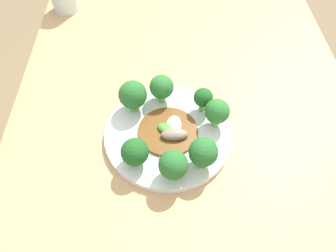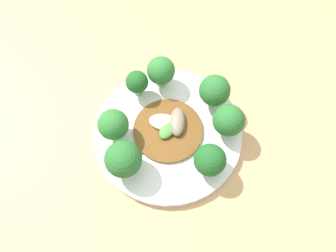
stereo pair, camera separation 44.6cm
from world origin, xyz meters
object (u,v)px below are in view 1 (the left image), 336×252
broccoli_south (217,112)px  stirfry_center (170,131)px  broccoli_northeast (133,95)px  broccoli_east (162,87)px  broccoli_southeast (203,98)px  broccoli_southwest (203,152)px  broccoli_northwest (135,152)px  broccoli_west (173,165)px  plate (168,134)px

broccoli_south → stirfry_center: bearing=101.6°
broccoli_northeast → broccoli_east: 0.06m
broccoli_south → stirfry_center: broccoli_south is taller
broccoli_southeast → broccoli_southwest: (-0.14, 0.01, 0.00)m
broccoli_northwest → broccoli_west: 0.08m
plate → broccoli_east: 0.10m
broccoli_south → broccoli_northeast: bearing=73.9°
broccoli_southeast → broccoli_south: 0.05m
plate → broccoli_northeast: broccoli_northeast is taller
broccoli_northeast → broccoli_northwest: bearing=-176.7°
broccoli_northwest → stirfry_center: (0.07, -0.07, -0.03)m
plate → broccoli_east: size_ratio=3.97×
broccoli_northeast → broccoli_east: broccoli_northeast is taller
broccoli_west → stirfry_center: 0.10m
broccoli_southeast → stirfry_center: broccoli_southeast is taller
broccoli_south → broccoli_northwest: (-0.09, 0.16, -0.01)m
plate → broccoli_northeast: size_ratio=3.61×
broccoli_southwest → broccoli_south: broccoli_southwest is taller
broccoli_northeast → broccoli_south: bearing=-106.1°
broccoli_northwest → broccoli_east: 0.17m
broccoli_southeast → broccoli_northwest: broccoli_northwest is taller
plate → broccoli_southeast: bearing=-51.9°
broccoli_south → broccoli_east: broccoli_south is taller
broccoli_south → broccoli_west: size_ratio=1.02×
plate → broccoli_northeast: bearing=46.9°
broccoli_south → broccoli_southwest: bearing=159.1°
broccoli_south → stirfry_center: (-0.02, 0.09, -0.03)m
plate → broccoli_northwest: (-0.07, 0.06, 0.04)m
broccoli_northwest → stirfry_center: bearing=-44.8°
broccoli_northwest → broccoli_west: broccoli_west is taller
broccoli_northeast → broccoli_northwest: broccoli_northeast is taller
stirfry_center → plate: bearing=62.6°
broccoli_southeast → broccoli_northeast: bearing=87.0°
broccoli_south → plate: bearing=100.0°
plate → broccoli_west: 0.11m
stirfry_center → broccoli_east: bearing=9.2°
broccoli_southeast → broccoli_west: bearing=156.8°
broccoli_northeast → broccoli_west: broccoli_northeast is taller
broccoli_southwest → stirfry_center: 0.10m
broccoli_east → broccoli_west: bearing=-174.8°
broccoli_northeast → broccoli_south: broccoli_northeast is taller
plate → broccoli_west: bearing=-176.3°
broccoli_southwest → broccoli_northwest: (0.01, 0.12, -0.01)m
broccoli_west → broccoli_southeast: bearing=-23.2°
broccoli_southwest → broccoli_south: size_ratio=1.03×
broccoli_southwest → broccoli_east: 0.18m
broccoli_northwest → broccoli_east: (0.16, -0.05, 0.00)m
broccoli_east → broccoli_northeast: bearing=111.5°
broccoli_southeast → broccoli_southwest: broccoli_southwest is taller
broccoli_south → broccoli_northwest: broccoli_south is taller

